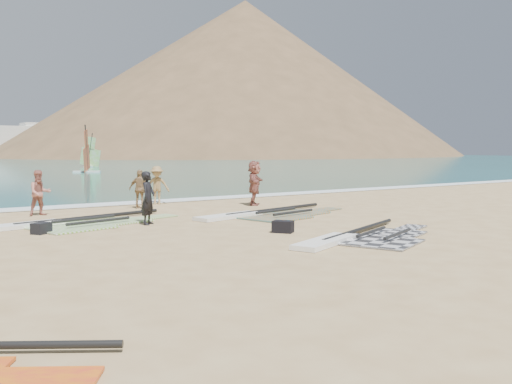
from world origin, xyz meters
TOP-DOWN VIEW (x-y plane):
  - ground at (0.00, 0.00)m, footprint 300.00×300.00m
  - surf_line at (0.00, 12.30)m, footprint 300.00×1.20m
  - headland_main at (85.00, 130.00)m, footprint 143.00×143.00m
  - headland_minor at (120.00, 140.00)m, footprint 70.00×70.00m
  - rig_grey at (1.88, -0.09)m, footprint 5.86×3.59m
  - rig_green at (-3.55, 7.01)m, footprint 6.66×3.42m
  - rig_orange at (2.81, 5.50)m, footprint 6.40×3.23m
  - gear_bag_near at (-4.67, 5.69)m, footprint 0.60×0.56m
  - gear_bag_far at (0.96, 2.06)m, footprint 0.64×0.68m
  - person_wetsuit at (-1.45, 5.77)m, footprint 0.71×0.70m
  - beachgoer_left at (-3.59, 10.11)m, footprint 0.80×0.64m
  - beachgoer_mid at (1.51, 11.50)m, footprint 1.19×1.01m
  - beachgoer_back at (0.25, 10.31)m, footprint 0.91×0.88m
  - beachgoer_right at (4.65, 8.82)m, footprint 1.53×1.66m
  - windsurfer_centre at (9.05, 43.46)m, footprint 2.56×2.73m
  - windsurfer_right at (14.32, 58.11)m, footprint 2.08×2.09m

SIDE VIEW (x-z plane):
  - ground at x=0.00m, z-range 0.00..0.00m
  - surf_line at x=0.00m, z-range -0.02..0.02m
  - headland_main at x=85.00m, z-range -22.50..22.50m
  - headland_minor at x=120.00m, z-range -14.00..14.00m
  - rig_grey at x=1.88m, z-range -0.05..0.15m
  - rig_orange at x=2.81m, z-range -0.05..0.15m
  - rig_green at x=-3.55m, z-range -0.05..0.15m
  - gear_bag_near at x=-4.67m, z-range 0.00..0.31m
  - gear_bag_far at x=0.96m, z-range 0.00..0.33m
  - beachgoer_back at x=0.25m, z-range 0.00..1.53m
  - beachgoer_left at x=-3.59m, z-range 0.00..1.60m
  - beachgoer_mid at x=1.51m, z-range 0.00..1.60m
  - person_wetsuit at x=-1.45m, z-range 0.00..1.65m
  - beachgoer_right at x=4.65m, z-range 0.00..1.85m
  - windsurfer_right at x=14.32m, z-range -0.85..3.32m
  - windsurfer_centre at x=9.05m, z-range -0.97..3.63m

